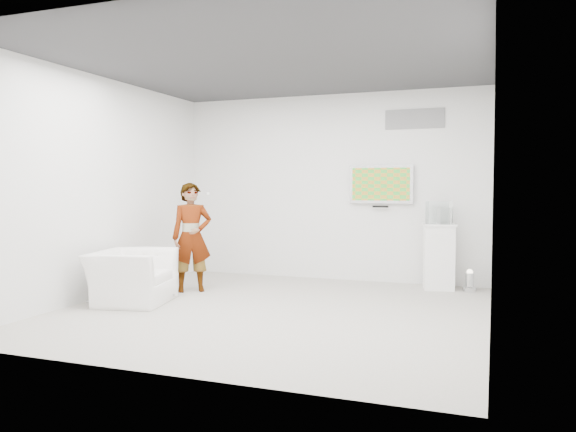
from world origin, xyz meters
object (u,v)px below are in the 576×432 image
Objects in this scene: person at (192,237)px; armchair at (132,277)px; floor_uplight at (470,281)px; tv at (381,184)px; pedestal at (439,256)px.

person is 1.50× the size of armchair.
floor_uplight is (4.10, 2.33, -0.19)m from armchair.
person reaches higher than floor_uplight.
armchair is 4.72m from floor_uplight.
person is (-2.42, -1.69, -0.77)m from tv.
tv is 0.96× the size of armchair.
floor_uplight is (0.44, -0.06, -0.33)m from pedestal.
armchair is (-2.75, -2.67, -1.21)m from tv.
pedestal is at bearing 171.84° from floor_uplight.
person is 3.63m from pedestal.
person reaches higher than armchair.
armchair reaches higher than floor_uplight.
tv is 1.03× the size of pedestal.
pedestal is at bearing -12.50° from person.
armchair is at bearing -150.43° from floor_uplight.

